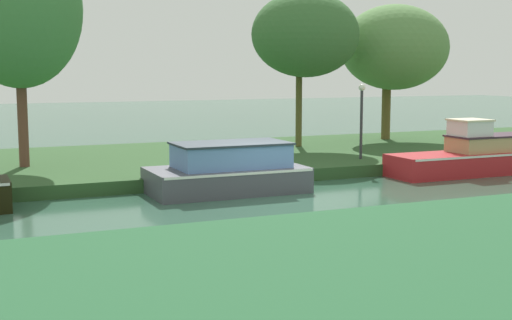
% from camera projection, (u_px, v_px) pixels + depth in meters
% --- Properties ---
extents(ground_plane, '(120.00, 120.00, 0.00)m').
position_uv_depth(ground_plane, '(275.00, 197.00, 19.76)').
color(ground_plane, '#335B47').
extents(riverbank_far, '(72.00, 10.00, 0.40)m').
position_uv_depth(riverbank_far, '(195.00, 160.00, 26.09)').
color(riverbank_far, '#2D5028').
rests_on(riverbank_far, ground_plane).
extents(riverbank_near, '(72.00, 10.00, 0.40)m').
position_uv_depth(riverbank_near, '(509.00, 275.00, 11.56)').
color(riverbank_near, '#245731').
rests_on(riverbank_near, ground_plane).
extents(slate_cruiser, '(4.52, 2.32, 1.46)m').
position_uv_depth(slate_cruiser, '(228.00, 171.00, 20.38)').
color(slate_cruiser, '#4A4A54').
rests_on(slate_cruiser, ground_plane).
extents(willow_tree_left, '(4.03, 3.56, 7.63)m').
position_uv_depth(willow_tree_left, '(18.00, 8.00, 22.22)').
color(willow_tree_left, brown).
rests_on(willow_tree_left, riverbank_far).
extents(willow_tree_centre, '(4.48, 3.59, 6.23)m').
position_uv_depth(willow_tree_centre, '(306.00, 35.00, 27.91)').
color(willow_tree_centre, '#4F4B24').
rests_on(willow_tree_centre, riverbank_far).
extents(willow_tree_right, '(4.95, 4.32, 5.99)m').
position_uv_depth(willow_tree_right, '(395.00, 48.00, 30.97)').
color(willow_tree_right, brown).
rests_on(willow_tree_right, riverbank_far).
extents(lamp_post, '(0.24, 0.24, 2.65)m').
position_uv_depth(lamp_post, '(362.00, 111.00, 24.67)').
color(lamp_post, '#333338').
rests_on(lamp_post, riverbank_far).
extents(mooring_post_near, '(0.18, 0.18, 0.83)m').
position_uv_depth(mooring_post_near, '(205.00, 159.00, 21.69)').
color(mooring_post_near, '#432D21').
rests_on(mooring_post_near, riverbank_far).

